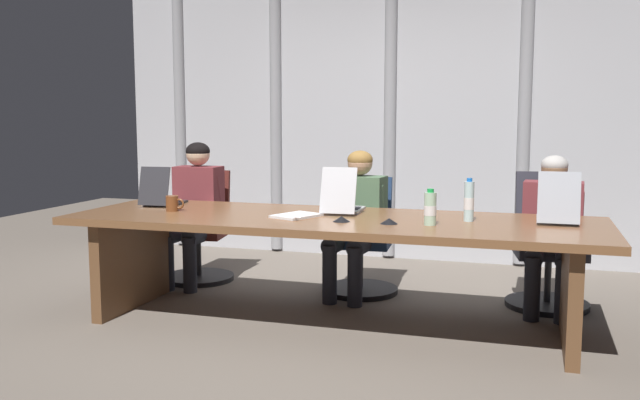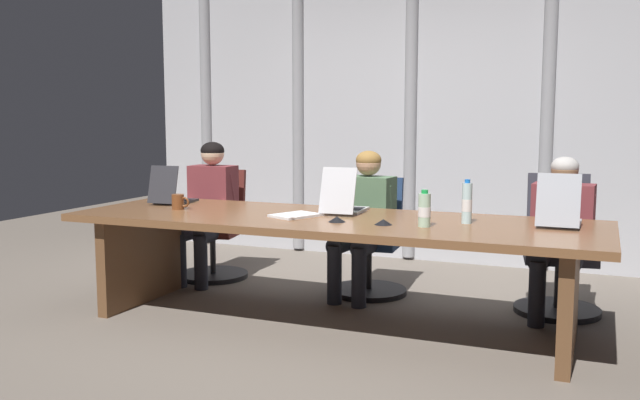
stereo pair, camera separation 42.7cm
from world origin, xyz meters
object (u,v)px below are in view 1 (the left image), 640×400
Objects in this scene: laptop_left_end at (162,198)px; office_chair_left_end at (200,239)px; laptop_center at (558,212)px; conference_mic_left_side at (389,221)px; spiral_notepad at (296,216)px; person_left_mid at (356,214)px; water_bottle_primary at (469,202)px; office_chair_center at (547,257)px; person_left_end at (194,204)px; coffee_mug_near at (173,203)px; laptop_left_mid at (343,204)px; water_bottle_secondary at (430,209)px; person_center at (552,224)px; office_chair_left_mid at (361,249)px; conference_mic_middle at (341,219)px.

laptop_left_end is 0.43× the size of office_chair_left_end.
laptop_center is (2.81, -0.01, 0.01)m from laptop_left_end.
spiral_notepad is at bearing 170.31° from conference_mic_left_side.
laptop_left_end is 1.08× the size of spiral_notepad.
person_left_mid reaches higher than water_bottle_primary.
office_chair_center reaches higher than spiral_notepad.
person_left_end reaches higher than spiral_notepad.
office_chair_center is 7.13× the size of coffee_mug_near.
laptop_left_mid is 2.05× the size of water_bottle_secondary.
person_center is at bearing 77.75° from office_chair_left_end.
laptop_left_end reaches higher than office_chair_center.
office_chair_left_end is 8.40× the size of conference_mic_left_side.
coffee_mug_near is 0.37× the size of spiral_notepad.
conference_mic_left_side is 0.30× the size of spiral_notepad.
person_center is 0.88m from water_bottle_primary.
office_chair_left_end reaches higher than conference_mic_left_side.
water_bottle_secondary is at bearing 5.62° from conference_mic_left_side.
person_center reaches higher than conference_mic_left_side.
coffee_mug_near is at bearing -176.17° from water_bottle_primary.
office_chair_left_end is 1.02× the size of office_chair_left_mid.
office_chair_center is 1.51m from conference_mic_left_side.
coffee_mug_near is (0.30, -0.97, 0.43)m from office_chair_left_end.
person_left_end is at bearing -84.53° from person_left_mid.
person_left_mid is 10.25× the size of conference_mic_middle.
person_left_end is 10.69× the size of conference_mic_middle.
water_bottle_primary is at bearing 47.05° from water_bottle_secondary.
person_center is (2.85, -0.16, 0.29)m from office_chair_left_end.
person_left_end is 1.44m from spiral_notepad.
spiral_notepad is at bearing 137.68° from laptop_left_mid.
water_bottle_secondary is (-0.72, -1.07, 0.47)m from office_chair_center.
coffee_mug_near is at bearing -142.40° from laptop_left_end.
conference_mic_middle is at bearing 14.22° from person_left_mid.
laptop_center is at bearing 59.22° from office_chair_left_mid.
office_chair_center is (-0.03, 0.72, -0.43)m from laptop_center.
laptop_center reaches higher than spiral_notepad.
office_chair_left_end is 1.42m from office_chair_left_mid.
water_bottle_primary is (-0.51, -0.84, 0.49)m from office_chair_center.
coffee_mug_near is 1.25× the size of conference_mic_left_side.
person_center is (0.02, -0.16, 0.27)m from office_chair_center.
person_left_mid is (-1.41, -0.16, 0.28)m from office_chair_center.
laptop_center is at bearing 12.59° from water_bottle_primary.
laptop_left_end is 0.35× the size of person_center.
office_chair_left_end is 2.20m from conference_mic_left_side.
water_bottle_secondary is at bearing 54.21° from office_chair_left_end.
water_bottle_secondary is 0.91m from spiral_notepad.
laptop_left_mid is 0.81m from office_chair_left_mid.
laptop_left_end is 2.81m from laptop_center.
person_left_end is 10.69× the size of conference_mic_left_side.
coffee_mug_near is (0.26, -0.82, 0.11)m from person_left_end.
laptop_left_mid is (1.40, 0.02, 0.00)m from laptop_left_end.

